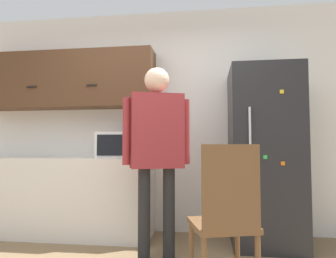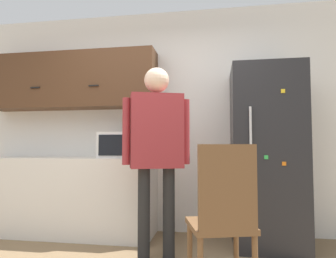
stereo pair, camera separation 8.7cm
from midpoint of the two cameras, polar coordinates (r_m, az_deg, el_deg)
back_wall at (r=3.71m, az=-1.80°, el=1.76°), size 6.00×0.06×2.70m
counter at (r=3.79m, az=-20.33°, el=-11.87°), size 2.12×0.60×0.89m
upper_cabinets at (r=3.94m, az=-19.06°, el=8.69°), size 2.12×0.36×0.68m
microwave at (r=3.41m, az=-9.38°, el=-3.05°), size 0.52×0.38×0.29m
person at (r=2.77m, az=-3.06°, el=-2.06°), size 0.60×0.37×1.76m
refrigerator at (r=3.30m, az=17.17°, el=-4.86°), size 0.70×0.72×1.85m
chair at (r=2.19m, az=9.85°, el=-15.47°), size 0.53×0.53×1.04m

